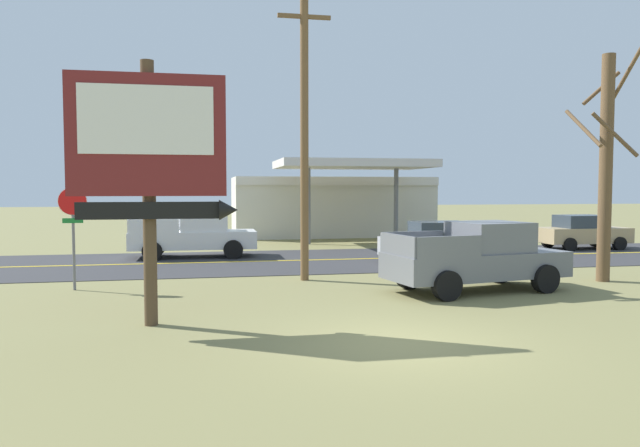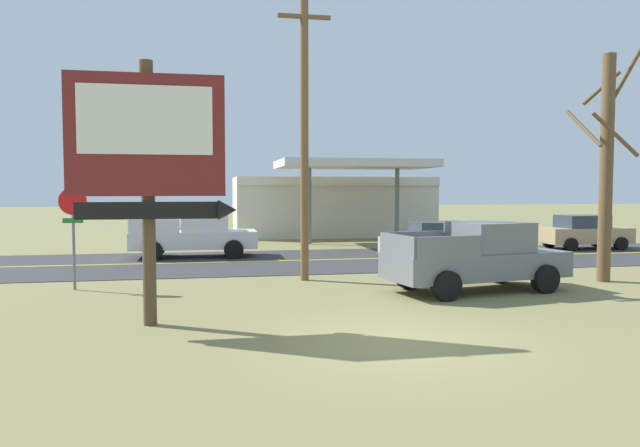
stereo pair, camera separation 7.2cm
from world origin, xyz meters
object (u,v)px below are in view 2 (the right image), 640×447
motel_sign (150,154)px  car_silver_far_lane (438,243)px  pickup_grey_parked_on_lawn (478,257)px  utility_pole (304,120)px  car_tan_mid_lane (584,232)px  stop_sign (73,220)px  bare_tree (606,163)px  gas_station (332,204)px  pickup_white_on_road (196,235)px

motel_sign → car_silver_far_lane: size_ratio=1.33×
car_silver_far_lane → pickup_grey_parked_on_lawn: bearing=-101.2°
motel_sign → pickup_grey_parked_on_lawn: size_ratio=1.02×
utility_pole → car_tan_mid_lane: utility_pole is taller
utility_pole → pickup_grey_parked_on_lawn: 6.76m
motel_sign → car_silver_far_lane: motel_sign is taller
pickup_grey_parked_on_lawn → car_silver_far_lane: pickup_grey_parked_on_lawn is taller
stop_sign → utility_pole: utility_pole is taller
bare_tree → pickup_grey_parked_on_lawn: bearing=-169.2°
pickup_grey_parked_on_lawn → car_tan_mid_lane: size_ratio=1.30×
car_tan_mid_lane → car_silver_far_lane: size_ratio=1.00×
bare_tree → gas_station: bare_tree is taller
car_silver_far_lane → bare_tree: bearing=-55.2°
car_tan_mid_lane → stop_sign: bearing=-160.5°
gas_station → pickup_grey_parked_on_lawn: 20.61m
stop_sign → car_silver_far_lane: (12.49, 3.61, -1.20)m
car_silver_far_lane → pickup_white_on_road: bearing=156.5°
car_silver_far_lane → motel_sign: bearing=-138.7°
pickup_grey_parked_on_lawn → pickup_white_on_road: 12.76m
stop_sign → bare_tree: size_ratio=0.41×
motel_sign → gas_station: size_ratio=0.47×
car_silver_far_lane → stop_sign: bearing=-163.9°
motel_sign → stop_sign: size_ratio=1.89×
stop_sign → car_silver_far_lane: 13.05m
utility_pole → car_silver_far_lane: 7.71m
utility_pole → pickup_white_on_road: bearing=116.7°
motel_sign → pickup_white_on_road: 12.97m
stop_sign → pickup_white_on_road: size_ratio=0.57×
pickup_grey_parked_on_lawn → utility_pole: bearing=147.5°
stop_sign → pickup_white_on_road: (3.27, 7.61, -1.06)m
pickup_white_on_road → car_silver_far_lane: pickup_white_on_road is taller
pickup_grey_parked_on_lawn → car_silver_far_lane: bearing=78.8°
car_tan_mid_lane → pickup_grey_parked_on_lawn: bearing=-135.9°
bare_tree → gas_station: (-4.58, 19.70, -1.75)m
car_tan_mid_lane → motel_sign: bearing=-146.1°
stop_sign → utility_pole: (6.79, 0.59, 3.05)m
stop_sign → car_silver_far_lane: bearing=16.1°
gas_station → pickup_white_on_road: (-8.13, -10.68, -0.98)m
pickup_grey_parked_on_lawn → car_silver_far_lane: (1.17, 5.90, -0.13)m
car_tan_mid_lane → car_silver_far_lane: same height
gas_station → pickup_grey_parked_on_lawn: size_ratio=2.19×
bare_tree → car_tan_mid_lane: size_ratio=1.71×
gas_station → car_silver_far_lane: gas_station is taller
pickup_grey_parked_on_lawn → pickup_white_on_road: bearing=129.1°
bare_tree → car_tan_mid_lane: bare_tree is taller
motel_sign → stop_sign: (-2.62, 5.08, -1.59)m
bare_tree → car_silver_far_lane: bare_tree is taller
gas_station → pickup_grey_parked_on_lawn: bearing=-90.2°
motel_sign → car_silver_far_lane: 13.44m
motel_sign → gas_station: bearing=69.4°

